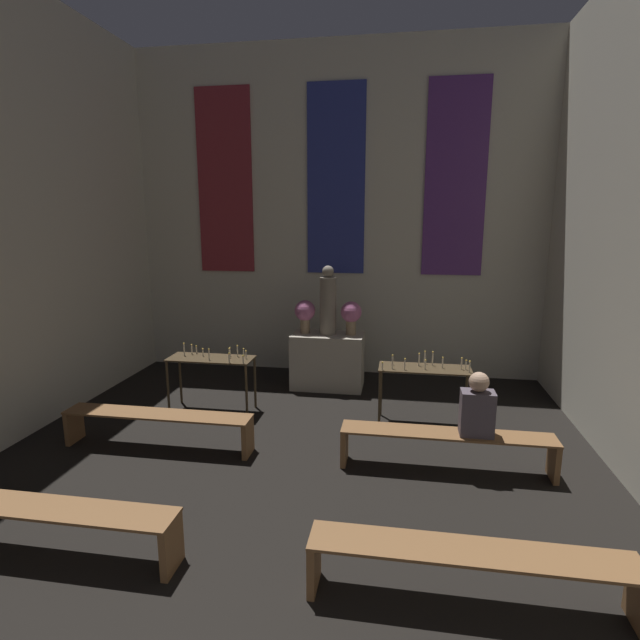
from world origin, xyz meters
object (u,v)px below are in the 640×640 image
(altar, at_px, (328,360))
(pew_back_right, at_px, (446,442))
(candle_rack_left, at_px, (212,365))
(statue, at_px, (328,303))
(flower_vase_left, at_px, (305,313))
(pew_second_right, at_px, (469,564))
(person_seated, at_px, (477,407))
(candle_rack_right, at_px, (425,375))
(pew_second_left, at_px, (42,518))
(flower_vase_right, at_px, (351,314))
(pew_back_left, at_px, (158,422))

(altar, xyz_separation_m, pew_back_right, (1.73, -2.60, -0.12))
(candle_rack_left, bearing_deg, statue, 40.64)
(flower_vase_left, height_order, pew_back_right, flower_vase_left)
(pew_second_right, xyz_separation_m, person_seated, (0.31, 2.04, 0.43))
(flower_vase_left, distance_m, candle_rack_right, 2.39)
(flower_vase_left, bearing_deg, pew_second_left, -106.21)
(flower_vase_right, relative_size, candle_rack_right, 0.44)
(flower_vase_left, bearing_deg, pew_back_right, -50.87)
(altar, distance_m, pew_back_right, 3.13)
(pew_second_left, relative_size, pew_back_right, 1.00)
(flower_vase_right, distance_m, pew_second_right, 4.92)
(pew_back_right, xyz_separation_m, person_seated, (0.31, 0.00, 0.43))
(flower_vase_right, bearing_deg, candle_rack_right, -48.82)
(altar, xyz_separation_m, pew_second_left, (-1.73, -4.64, -0.12))
(statue, xyz_separation_m, candle_rack_left, (-1.53, -1.31, -0.74))
(altar, height_order, statue, statue)
(altar, distance_m, candle_rack_left, 2.02)
(altar, distance_m, pew_second_left, 4.95)
(candle_rack_right, xyz_separation_m, pew_second_left, (-3.26, -3.33, -0.36))
(pew_back_right, bearing_deg, pew_second_left, -149.56)
(statue, height_order, person_seated, statue)
(statue, bearing_deg, candle_rack_left, -139.36)
(flower_vase_left, height_order, pew_second_left, flower_vase_left)
(candle_rack_right, relative_size, pew_back_right, 0.53)
(candle_rack_right, distance_m, pew_second_left, 4.67)
(altar, xyz_separation_m, pew_second_right, (1.73, -4.64, -0.12))
(pew_second_left, relative_size, pew_back_left, 1.00)
(statue, distance_m, candle_rack_left, 2.14)
(pew_second_right, bearing_deg, flower_vase_left, 114.53)
(pew_back_left, xyz_separation_m, person_seated, (3.78, 0.00, 0.43))
(pew_back_left, distance_m, pew_back_right, 3.46)
(altar, relative_size, pew_back_left, 0.50)
(flower_vase_right, distance_m, pew_back_left, 3.48)
(flower_vase_left, distance_m, flower_vase_right, 0.77)
(flower_vase_right, xyz_separation_m, pew_back_right, (1.35, -2.60, -0.92))
(candle_rack_right, bearing_deg, flower_vase_right, 131.18)
(person_seated, bearing_deg, pew_second_left, -151.66)
(candle_rack_right, xyz_separation_m, pew_back_left, (-3.26, -1.29, -0.36))
(pew_second_left, height_order, pew_back_right, same)
(pew_second_left, bearing_deg, person_seated, 28.34)
(pew_second_left, height_order, pew_second_right, same)
(candle_rack_right, xyz_separation_m, pew_back_right, (0.20, -1.29, -0.36))
(pew_back_left, bearing_deg, pew_second_left, -90.00)
(statue, bearing_deg, person_seated, -51.85)
(pew_back_right, bearing_deg, pew_back_left, 180.00)
(pew_second_left, bearing_deg, statue, 69.51)
(pew_back_left, relative_size, person_seated, 3.28)
(altar, height_order, pew_second_right, altar)
(pew_back_left, height_order, person_seated, person_seated)
(person_seated, bearing_deg, candle_rack_left, 160.09)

